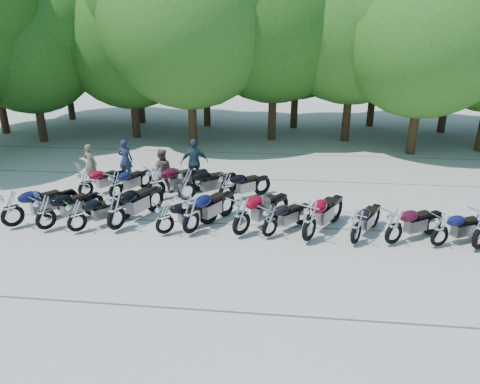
# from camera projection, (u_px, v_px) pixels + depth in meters

# --- Properties ---
(ground) EXTENTS (90.00, 90.00, 0.00)m
(ground) POSITION_uv_depth(u_px,v_px,m) (234.00, 247.00, 12.10)
(ground) COLOR gray
(ground) RESTS_ON ground
(tree_1) EXTENTS (6.97, 6.97, 8.55)m
(tree_1) POSITION_uv_depth(u_px,v_px,m) (28.00, 45.00, 22.01)
(tree_1) COLOR #3A2614
(tree_1) RESTS_ON ground
(tree_2) EXTENTS (7.31, 7.31, 8.97)m
(tree_2) POSITION_uv_depth(u_px,v_px,m) (129.00, 40.00, 22.93)
(tree_2) COLOR #3A2614
(tree_2) RESTS_ON ground
(tree_3) EXTENTS (8.70, 8.70, 10.67)m
(tree_3) POSITION_uv_depth(u_px,v_px,m) (189.00, 19.00, 20.71)
(tree_3) COLOR #3A2614
(tree_3) RESTS_ON ground
(tree_4) EXTENTS (9.13, 9.13, 11.20)m
(tree_4) POSITION_uv_depth(u_px,v_px,m) (275.00, 13.00, 21.91)
(tree_4) COLOR #3A2614
(tree_4) RESTS_ON ground
(tree_5) EXTENTS (9.04, 9.04, 11.10)m
(tree_5) POSITION_uv_depth(u_px,v_px,m) (356.00, 14.00, 21.62)
(tree_5) COLOR #3A2614
(tree_5) RESTS_ON ground
(tree_6) EXTENTS (8.00, 8.00, 9.82)m
(tree_6) POSITION_uv_depth(u_px,v_px,m) (428.00, 30.00, 19.37)
(tree_6) COLOR #3A2614
(tree_6) RESTS_ON ground
(tree_9) EXTENTS (7.59, 7.59, 9.32)m
(tree_9) POSITION_uv_depth(u_px,v_px,m) (61.00, 35.00, 27.92)
(tree_9) COLOR #3A2614
(tree_9) RESTS_ON ground
(tree_10) EXTENTS (7.78, 7.78, 9.55)m
(tree_10) POSITION_uv_depth(u_px,v_px,m) (135.00, 33.00, 26.76)
(tree_10) COLOR #3A2614
(tree_10) RESTS_ON ground
(tree_11) EXTENTS (7.56, 7.56, 9.28)m
(tree_11) POSITION_uv_depth(u_px,v_px,m) (205.00, 36.00, 25.85)
(tree_11) COLOR #3A2614
(tree_11) RESTS_ON ground
(tree_12) EXTENTS (7.88, 7.88, 9.67)m
(tree_12) POSITION_uv_depth(u_px,v_px,m) (298.00, 32.00, 25.24)
(tree_12) COLOR #3A2614
(tree_12) RESTS_ON ground
(tree_13) EXTENTS (8.31, 8.31, 10.20)m
(tree_13) POSITION_uv_depth(u_px,v_px,m) (380.00, 26.00, 25.57)
(tree_13) COLOR #3A2614
(tree_13) RESTS_ON ground
(tree_14) EXTENTS (8.02, 8.02, 9.84)m
(tree_14) POSITION_uv_depth(u_px,v_px,m) (457.00, 30.00, 23.95)
(tree_14) COLOR #3A2614
(tree_14) RESTS_ON ground
(motorcycle_0) EXTENTS (2.10, 2.33, 1.36)m
(motorcycle_0) POSITION_uv_depth(u_px,v_px,m) (11.00, 208.00, 13.01)
(motorcycle_0) COLOR black
(motorcycle_0) RESTS_ON ground
(motorcycle_1) EXTENTS (1.81, 2.27, 1.28)m
(motorcycle_1) POSITION_uv_depth(u_px,v_px,m) (45.00, 212.00, 12.84)
(motorcycle_1) COLOR black
(motorcycle_1) RESTS_ON ground
(motorcycle_2) EXTENTS (1.89, 1.96, 1.18)m
(motorcycle_2) POSITION_uv_depth(u_px,v_px,m) (76.00, 215.00, 12.73)
(motorcycle_2) COLOR black
(motorcycle_2) RESTS_ON ground
(motorcycle_3) EXTENTS (1.66, 2.62, 1.42)m
(motorcycle_3) POSITION_uv_depth(u_px,v_px,m) (115.00, 210.00, 12.80)
(motorcycle_3) COLOR black
(motorcycle_3) RESTS_ON ground
(motorcycle_4) EXTENTS (1.99, 1.80, 1.17)m
(motorcycle_4) POSITION_uv_depth(u_px,v_px,m) (164.00, 217.00, 12.58)
(motorcycle_4) COLOR black
(motorcycle_4) RESTS_ON ground
(motorcycle_5) EXTENTS (1.82, 2.50, 1.38)m
(motorcycle_5) POSITION_uv_depth(u_px,v_px,m) (191.00, 214.00, 12.57)
(motorcycle_5) COLOR #0D0F3A
(motorcycle_5) RESTS_ON ground
(motorcycle_6) EXTENTS (2.10, 2.46, 1.41)m
(motorcycle_6) POSITION_uv_depth(u_px,v_px,m) (241.00, 215.00, 12.45)
(motorcycle_6) COLOR maroon
(motorcycle_6) RESTS_ON ground
(motorcycle_7) EXTENTS (1.84, 1.93, 1.16)m
(motorcycle_7) POSITION_uv_depth(u_px,v_px,m) (270.00, 220.00, 12.40)
(motorcycle_7) COLOR black
(motorcycle_7) RESTS_ON ground
(motorcycle_8) EXTENTS (1.91, 2.58, 1.43)m
(motorcycle_8) POSITION_uv_depth(u_px,v_px,m) (310.00, 220.00, 12.09)
(motorcycle_8) COLOR maroon
(motorcycle_8) RESTS_ON ground
(motorcycle_9) EXTENTS (1.60, 2.17, 1.20)m
(motorcycle_9) POSITION_uv_depth(u_px,v_px,m) (357.00, 226.00, 11.98)
(motorcycle_9) COLOR black
(motorcycle_9) RESTS_ON ground
(motorcycle_10) EXTENTS (2.21, 1.78, 1.24)m
(motorcycle_10) POSITION_uv_depth(u_px,v_px,m) (395.00, 226.00, 11.96)
(motorcycle_10) COLOR #3F081C
(motorcycle_10) RESTS_ON ground
(motorcycle_11) EXTENTS (2.13, 1.46, 1.17)m
(motorcycle_11) POSITION_uv_depth(u_px,v_px,m) (441.00, 229.00, 11.84)
(motorcycle_11) COLOR #0E143E
(motorcycle_11) RESTS_ON ground
(motorcycle_13) EXTENTS (1.72, 2.06, 1.17)m
(motorcycle_13) POSITION_uv_depth(u_px,v_px,m) (85.00, 183.00, 15.44)
(motorcycle_13) COLOR maroon
(motorcycle_13) RESTS_ON ground
(motorcycle_14) EXTENTS (1.47, 2.17, 1.19)m
(motorcycle_14) POSITION_uv_depth(u_px,v_px,m) (115.00, 185.00, 15.26)
(motorcycle_14) COLOR #0D133C
(motorcycle_14) RESTS_ON ground
(motorcycle_15) EXTENTS (2.42, 2.23, 1.43)m
(motorcycle_15) POSITION_uv_depth(u_px,v_px,m) (156.00, 182.00, 15.17)
(motorcycle_15) COLOR #330716
(motorcycle_15) RESTS_ON ground
(motorcycle_16) EXTENTS (2.36, 1.99, 1.35)m
(motorcycle_16) POSITION_uv_depth(u_px,v_px,m) (187.00, 184.00, 15.08)
(motorcycle_16) COLOR black
(motorcycle_16) RESTS_ON ground
(motorcycle_17) EXTENTS (2.10, 1.90, 1.23)m
(motorcycle_17) POSITION_uv_depth(u_px,v_px,m) (226.00, 187.00, 14.98)
(motorcycle_17) COLOR black
(motorcycle_17) RESTS_ON ground
(rider_0) EXTENTS (0.67, 0.54, 1.60)m
(rider_0) POSITION_uv_depth(u_px,v_px,m) (91.00, 164.00, 17.00)
(rider_0) COLOR brown
(rider_0) RESTS_ON ground
(rider_1) EXTENTS (0.87, 0.71, 1.67)m
(rider_1) POSITION_uv_depth(u_px,v_px,m) (162.00, 171.00, 15.99)
(rider_1) COLOR brown
(rider_1) RESTS_ON ground
(rider_2) EXTENTS (1.18, 0.78, 1.86)m
(rider_2) POSITION_uv_depth(u_px,v_px,m) (195.00, 163.00, 16.65)
(rider_2) COLOR #233C49
(rider_2) RESTS_ON ground
(rider_3) EXTENTS (0.64, 0.45, 1.66)m
(rider_3) POSITION_uv_depth(u_px,v_px,m) (125.00, 160.00, 17.42)
(rider_3) COLOR #1A2138
(rider_3) RESTS_ON ground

